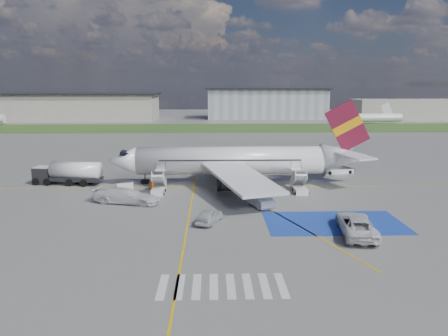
% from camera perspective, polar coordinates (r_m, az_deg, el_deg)
% --- Properties ---
extents(ground, '(400.00, 400.00, 0.00)m').
position_cam_1_polar(ground, '(48.67, 1.40, -5.79)').
color(ground, '#60605E').
rests_on(ground, ground).
extents(grass_strip, '(400.00, 30.00, 0.01)m').
position_cam_1_polar(grass_strip, '(142.26, -0.58, 5.26)').
color(grass_strip, '#2D4C1E').
rests_on(grass_strip, ground).
extents(taxiway_line_main, '(120.00, 0.20, 0.01)m').
position_cam_1_polar(taxiway_line_main, '(60.25, 0.81, -2.51)').
color(taxiway_line_main, gold).
rests_on(taxiway_line_main, ground).
extents(taxiway_line_cross, '(0.20, 60.00, 0.01)m').
position_cam_1_polar(taxiway_line_cross, '(39.21, -5.26, -10.02)').
color(taxiway_line_cross, gold).
rests_on(taxiway_line_cross, ground).
extents(taxiway_line_diag, '(20.71, 56.45, 0.01)m').
position_cam_1_polar(taxiway_line_diag, '(60.25, 0.81, -2.51)').
color(taxiway_line_diag, gold).
rests_on(taxiway_line_diag, ground).
extents(staging_box, '(14.00, 8.00, 0.01)m').
position_cam_1_polar(staging_box, '(46.49, 14.16, -6.93)').
color(staging_box, '#1A3A9E').
rests_on(staging_box, ground).
extents(crosswalk, '(9.00, 4.00, 0.01)m').
position_cam_1_polar(crosswalk, '(31.80, -0.23, -15.17)').
color(crosswalk, silver).
rests_on(crosswalk, ground).
extents(terminal_west, '(60.00, 22.00, 10.00)m').
position_cam_1_polar(terminal_west, '(184.42, -18.29, 7.57)').
color(terminal_west, '#9D9487').
rests_on(terminal_west, ground).
extents(terminal_centre, '(48.00, 18.00, 12.00)m').
position_cam_1_polar(terminal_centre, '(183.11, 5.53, 8.35)').
color(terminal_centre, gray).
rests_on(terminal_centre, ground).
extents(terminal_east, '(40.00, 16.00, 8.00)m').
position_cam_1_polar(terminal_east, '(191.23, 22.51, 7.09)').
color(terminal_east, '#9D9487').
rests_on(terminal_east, ground).
extents(airliner, '(36.81, 32.95, 11.92)m').
position_cam_1_polar(airliner, '(61.60, 2.14, 1.00)').
color(airliner, silver).
rests_on(airliner, ground).
extents(airstairs_fwd, '(1.90, 5.20, 3.60)m').
position_cam_1_polar(airstairs_fwd, '(57.28, -8.59, -2.71)').
color(airstairs_fwd, silver).
rests_on(airstairs_fwd, ground).
extents(airstairs_aft, '(1.90, 5.20, 3.60)m').
position_cam_1_polar(airstairs_aft, '(57.99, 9.88, -2.58)').
color(airstairs_aft, silver).
rests_on(airstairs_aft, ground).
extents(fuel_tanker, '(9.80, 4.02, 3.25)m').
position_cam_1_polar(fuel_tanker, '(65.48, -19.68, -0.85)').
color(fuel_tanker, black).
rests_on(fuel_tanker, ground).
extents(gpu_cart, '(2.39, 1.95, 1.73)m').
position_cam_1_polar(gpu_cart, '(57.70, -12.89, -2.60)').
color(gpu_cart, silver).
rests_on(gpu_cart, ground).
extents(belt_loader, '(5.14, 2.57, 1.49)m').
position_cam_1_polar(belt_loader, '(71.71, 14.69, -0.40)').
color(belt_loader, silver).
rests_on(belt_loader, ground).
extents(car_silver_a, '(3.13, 4.64, 1.47)m').
position_cam_1_polar(car_silver_a, '(44.87, -1.97, -6.27)').
color(car_silver_a, '#B6B8BE').
rests_on(car_silver_a, ground).
extents(car_silver_b, '(3.17, 5.21, 1.62)m').
position_cam_1_polar(car_silver_b, '(50.89, 4.66, -4.13)').
color(car_silver_b, silver).
rests_on(car_silver_b, ground).
extents(van_white_a, '(3.90, 6.83, 2.43)m').
position_cam_1_polar(van_white_a, '(43.45, 16.91, -6.67)').
color(van_white_a, silver).
rests_on(van_white_a, ground).
extents(van_white_b, '(6.54, 3.99, 2.39)m').
position_cam_1_polar(van_white_b, '(53.22, -12.66, -3.27)').
color(van_white_b, silver).
rests_on(van_white_b, ground).
extents(crew_fwd, '(0.85, 0.72, 1.97)m').
position_cam_1_polar(crew_fwd, '(58.15, -9.39, -2.16)').
color(crew_fwd, '#EE580C').
rests_on(crew_fwd, ground).
extents(crew_nose, '(0.71, 0.84, 1.54)m').
position_cam_1_polar(crew_nose, '(58.80, -12.35, -2.34)').
color(crew_nose, orange).
rests_on(crew_nose, ground).
extents(crew_aft, '(0.43, 0.95, 1.58)m').
position_cam_1_polar(crew_aft, '(58.65, 5.79, -2.15)').
color(crew_aft, '#DD570B').
rests_on(crew_aft, ground).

